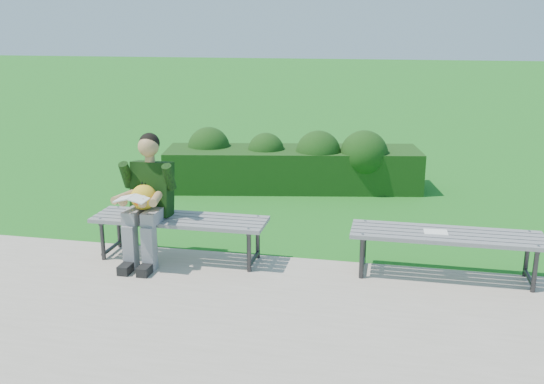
# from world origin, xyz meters

# --- Properties ---
(ground) EXTENTS (80.00, 80.00, 0.00)m
(ground) POSITION_xyz_m (0.00, 0.00, 0.00)
(ground) COLOR #308026
(ground) RESTS_ON ground
(walkway) EXTENTS (30.00, 3.50, 0.02)m
(walkway) POSITION_xyz_m (0.00, -1.75, 0.01)
(walkway) COLOR beige
(walkway) RESTS_ON ground
(hedge) EXTENTS (3.87, 1.61, 0.92)m
(hedge) POSITION_xyz_m (-0.34, 2.84, 0.39)
(hedge) COLOR #0D3A0E
(hedge) RESTS_ON ground
(bench_left) EXTENTS (1.80, 0.50, 0.46)m
(bench_left) POSITION_xyz_m (-1.00, -0.27, 0.42)
(bench_left) COLOR slate
(bench_left) RESTS_ON walkway
(bench_right) EXTENTS (1.80, 0.50, 0.46)m
(bench_right) POSITION_xyz_m (1.66, -0.20, 0.42)
(bench_right) COLOR slate
(bench_right) RESTS_ON walkway
(seated_boy) EXTENTS (0.56, 0.76, 1.31)m
(seated_boy) POSITION_xyz_m (-1.30, -0.37, 0.71)
(seated_boy) COLOR slate
(seated_boy) RESTS_ON walkway
(paper_sheet) EXTENTS (0.23, 0.17, 0.01)m
(paper_sheet) POSITION_xyz_m (1.56, -0.20, 0.47)
(paper_sheet) COLOR white
(paper_sheet) RESTS_ON bench_right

